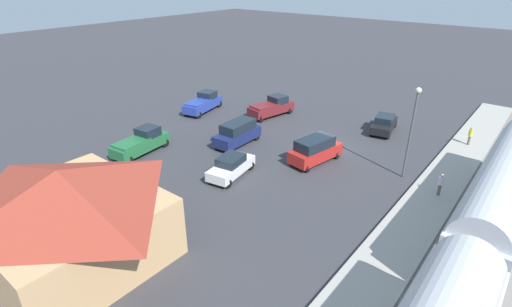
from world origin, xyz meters
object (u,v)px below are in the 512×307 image
at_px(station_building, 67,214).
at_px(pedestrian_on_platform, 470,135).
at_px(pickup_maroon, 272,107).
at_px(sedan_white, 231,166).
at_px(suv_red, 315,150).
at_px(sedan_black, 384,124).
at_px(pickup_blue, 203,103).
at_px(light_pole_near_platform, 413,122).
at_px(pedestrian_waiting_far, 441,183).
at_px(pickup_green, 141,142).
at_px(suv_navy, 238,133).

height_order(station_building, pedestrian_on_platform, station_building).
height_order(pickup_maroon, sedan_white, pickup_maroon).
height_order(suv_red, sedan_black, suv_red).
height_order(station_building, suv_red, station_building).
bearing_deg(pickup_blue, pedestrian_on_platform, -162.89).
distance_m(pedestrian_on_platform, light_pole_near_platform, 10.27).
relative_size(station_building, pickup_blue, 1.76).
height_order(pedestrian_on_platform, light_pole_near_platform, light_pole_near_platform).
bearing_deg(pedestrian_on_platform, pedestrian_waiting_far, 92.09).
bearing_deg(station_building, light_pole_near_platform, -117.97).
relative_size(station_building, sedan_black, 2.10).
distance_m(suv_red, light_pole_near_platform, 7.97).
bearing_deg(pickup_blue, sedan_white, 143.50).
xyz_separation_m(pedestrian_on_platform, pickup_green, (22.62, 19.52, -0.25)).
bearing_deg(station_building, sedan_white, -92.00).
xyz_separation_m(suv_red, light_pole_near_platform, (-6.86, -2.09, 3.49)).
xyz_separation_m(suv_red, pickup_blue, (16.86, -3.29, -0.12)).
distance_m(pedestrian_on_platform, sedan_black, 7.72).
bearing_deg(pickup_maroon, pickup_blue, 28.00).
height_order(suv_red, light_pole_near_platform, light_pole_near_platform).
bearing_deg(light_pole_near_platform, station_building, 62.03).
xyz_separation_m(pedestrian_on_platform, pedestrian_waiting_far, (-0.40, 10.94, 0.00)).
relative_size(station_building, light_pole_near_platform, 1.37).
bearing_deg(station_building, pickup_maroon, -78.17).
xyz_separation_m(station_building, suv_navy, (3.25, -17.69, -1.79)).
xyz_separation_m(pedestrian_on_platform, pickup_maroon, (19.35, 4.38, -0.25)).
height_order(suv_red, suv_navy, same).
relative_size(station_building, pedestrian_waiting_far, 5.86).
bearing_deg(pedestrian_on_platform, station_building, 65.45).
bearing_deg(suv_navy, light_pole_near_platform, -166.76).
xyz_separation_m(sedan_black, pickup_green, (15.00, 18.35, 0.15)).
bearing_deg(station_building, pickup_green, -51.31).
distance_m(station_building, pickup_green, 14.09).
distance_m(suv_navy, sedan_white, 6.22).
height_order(suv_red, pickup_maroon, suv_red).
bearing_deg(pickup_green, suv_red, -148.21).
relative_size(pedestrian_on_platform, sedan_black, 0.36).
xyz_separation_m(station_building, light_pole_near_platform, (-11.20, -21.09, 1.70)).
bearing_deg(pickup_green, pedestrian_waiting_far, -159.56).
relative_size(suv_red, sedan_black, 1.09).
relative_size(station_building, pickup_maroon, 1.76).
bearing_deg(station_building, pickup_blue, -60.67).
height_order(station_building, pickup_blue, station_building).
height_order(pickup_blue, pickup_green, same).
distance_m(pedestrian_on_platform, suv_red, 14.89).
bearing_deg(sedan_white, suv_red, -121.71).
distance_m(station_building, sedan_black, 29.99).
distance_m(station_building, pedestrian_on_platform, 33.48).
relative_size(pedestrian_waiting_far, sedan_black, 0.36).
bearing_deg(pickup_green, sedan_white, -168.93).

